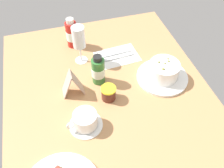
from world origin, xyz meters
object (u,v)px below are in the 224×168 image
at_px(wine_glass, 79,39).
at_px(menu_card, 72,83).
at_px(coffee_cup, 85,120).
at_px(porridge_bowl, 163,72).
at_px(jam_jar, 109,93).
at_px(sauce_bottle_red, 72,34).
at_px(cutlery_setting, 116,56).
at_px(sauce_bottle_green, 98,70).

relative_size(wine_glass, menu_card, 1.69).
bearing_deg(coffee_cup, menu_card, 4.99).
relative_size(coffee_cup, wine_glass, 0.73).
distance_m(porridge_bowl, jam_jar, 0.26).
bearing_deg(sauce_bottle_red, wine_glass, -172.18).
bearing_deg(coffee_cup, cutlery_setting, -33.18).
relative_size(wine_glass, jam_jar, 3.03).
bearing_deg(porridge_bowl, menu_card, 85.75).
distance_m(cutlery_setting, coffee_cup, 0.40).
distance_m(porridge_bowl, wine_glass, 0.39).
xyz_separation_m(porridge_bowl, wine_glass, (0.21, 0.32, 0.09)).
xyz_separation_m(wine_glass, menu_card, (-0.18, 0.07, -0.07)).
distance_m(porridge_bowl, sauce_bottle_red, 0.47).
height_order(cutlery_setting, jam_jar, jam_jar).
height_order(porridge_bowl, sauce_bottle_green, sauce_bottle_green).
relative_size(porridge_bowl, jam_jar, 3.65).
bearing_deg(cutlery_setting, jam_jar, 156.20).
bearing_deg(cutlery_setting, sauce_bottle_red, 52.07).
xyz_separation_m(cutlery_setting, coffee_cup, (-0.33, 0.22, 0.03)).
height_order(coffee_cup, wine_glass, wine_glass).
bearing_deg(wine_glass, menu_card, 159.03).
xyz_separation_m(porridge_bowl, sauce_bottle_green, (0.06, 0.27, 0.03)).
distance_m(cutlery_setting, wine_glass, 0.21).
distance_m(coffee_cup, wine_glass, 0.37).
relative_size(jam_jar, sauce_bottle_green, 0.43).
bearing_deg(sauce_bottle_green, coffee_cup, 153.87).
bearing_deg(sauce_bottle_green, porridge_bowl, -102.54).
relative_size(cutlery_setting, jam_jar, 3.43).
distance_m(porridge_bowl, menu_card, 0.39).
bearing_deg(jam_jar, menu_card, 61.53).
height_order(cutlery_setting, wine_glass, wine_glass).
distance_m(cutlery_setting, menu_card, 0.29).
height_order(sauce_bottle_red, menu_card, sauce_bottle_red).
bearing_deg(cutlery_setting, porridge_bowl, -141.14).
height_order(coffee_cup, jam_jar, coffee_cup).
distance_m(cutlery_setting, sauce_bottle_green, 0.18).
relative_size(jam_jar, menu_card, 0.56).
xyz_separation_m(coffee_cup, sauce_bottle_red, (0.47, -0.04, 0.03)).
bearing_deg(menu_card, jam_jar, -118.47).
xyz_separation_m(porridge_bowl, jam_jar, (-0.04, 0.25, -0.01)).
distance_m(coffee_cup, sauce_bottle_green, 0.23).
bearing_deg(cutlery_setting, coffee_cup, 146.82).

